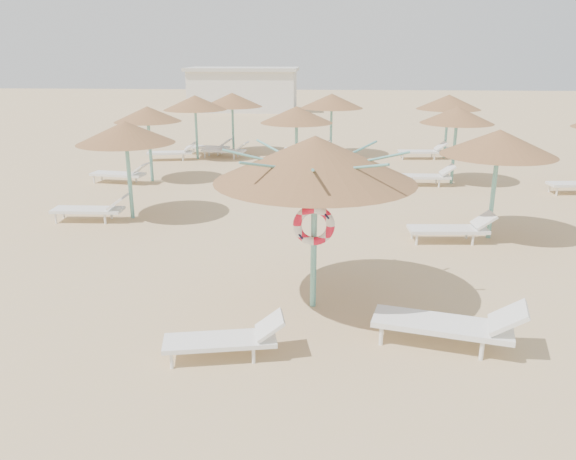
{
  "coord_description": "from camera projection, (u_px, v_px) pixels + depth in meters",
  "views": [
    {
      "loc": [
        0.45,
        -9.07,
        4.47
      ],
      "look_at": [
        -0.23,
        0.81,
        1.3
      ],
      "focal_mm": 35.0,
      "sensor_mm": 36.0,
      "label": 1
    }
  ],
  "objects": [
    {
      "name": "ground",
      "position": [
        298.0,
        313.0,
        10.01
      ],
      "size": [
        120.0,
        120.0,
        0.0
      ],
      "primitive_type": "plane",
      "color": "tan",
      "rests_on": "ground"
    },
    {
      "name": "lounger_main_b",
      "position": [
        452.0,
        324.0,
        8.78
      ],
      "size": [
        2.39,
        1.21,
        0.83
      ],
      "rotation": [
        0.0,
        0.0,
        -0.24
      ],
      "color": "white",
      "rests_on": "ground"
    },
    {
      "name": "lounger_main_a",
      "position": [
        228.0,
        338.0,
        8.49
      ],
      "size": [
        1.89,
        0.88,
        0.66
      ],
      "rotation": [
        0.0,
        0.0,
        0.19
      ],
      "color": "white",
      "rests_on": "ground"
    },
    {
      "name": "service_hut",
      "position": [
        243.0,
        89.0,
        43.15
      ],
      "size": [
        8.4,
        4.4,
        3.25
      ],
      "color": "silver",
      "rests_on": "ground"
    },
    {
      "name": "main_palapa",
      "position": [
        315.0,
        160.0,
        9.49
      ],
      "size": [
        3.48,
        3.48,
        3.12
      ],
      "color": "#67B3AA",
      "rests_on": "ground"
    },
    {
      "name": "palapa_field",
      "position": [
        364.0,
        116.0,
        19.58
      ],
      "size": [
        19.93,
        14.36,
        2.7
      ],
      "color": "#67B3AA",
      "rests_on": "ground"
    }
  ]
}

